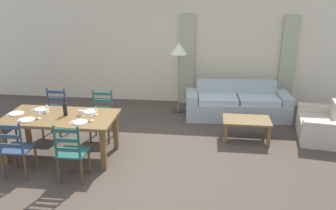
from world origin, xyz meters
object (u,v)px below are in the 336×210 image
(dining_chair_far_right, at_px, (102,115))
(coffee_cup_primary, at_px, (81,113))
(dining_chair_near_left, at_px, (16,148))
(wine_glass_near_left, at_px, (39,112))
(dining_table, at_px, (61,121))
(dining_chair_far_left, at_px, (55,113))
(wine_glass_near_right, at_px, (91,114))
(standing_lamp, at_px, (179,53))
(wine_glass_far_right, at_px, (96,109))
(armchair_upholstered, at_px, (324,126))
(dining_chair_near_right, at_px, (71,152))
(wine_glass_far_left, at_px, (47,106))
(couch, at_px, (237,105))
(coffee_table, at_px, (246,122))
(wine_bottle, at_px, (65,109))

(dining_chair_far_right, bearing_deg, coffee_cup_primary, -100.28)
(dining_chair_near_left, height_order, coffee_cup_primary, dining_chair_near_left)
(wine_glass_near_left, bearing_deg, dining_chair_far_right, 50.74)
(dining_table, distance_m, dining_chair_far_left, 0.94)
(coffee_cup_primary, bearing_deg, dining_chair_far_right, 79.72)
(dining_table, relative_size, wine_glass_near_left, 11.80)
(wine_glass_near_right, distance_m, standing_lamp, 2.91)
(dining_chair_far_left, relative_size, wine_glass_far_right, 5.96)
(armchair_upholstered, bearing_deg, dining_table, -164.73)
(dining_table, relative_size, dining_chair_near_right, 1.98)
(wine_glass_far_left, distance_m, standing_lamp, 3.17)
(wine_glass_near_left, relative_size, couch, 0.07)
(wine_glass_near_right, bearing_deg, wine_glass_far_left, 162.55)
(wine_glass_near_left, distance_m, wine_glass_far_left, 0.30)
(coffee_table, bearing_deg, dining_chair_near_left, -153.98)
(wine_glass_near_right, height_order, coffee_cup_primary, wine_glass_near_right)
(wine_glass_near_right, height_order, standing_lamp, standing_lamp)
(dining_table, xyz_separation_m, couch, (3.15, 2.28, -0.37))
(wine_bottle, relative_size, couch, 0.14)
(armchair_upholstered, bearing_deg, standing_lamp, 158.66)
(dining_chair_near_right, relative_size, wine_glass_near_right, 5.96)
(dining_chair_far_left, distance_m, armchair_upholstered, 5.27)
(coffee_table, xyz_separation_m, standing_lamp, (-1.44, 1.40, 1.06))
(coffee_table, relative_size, armchair_upholstered, 0.71)
(standing_lamp, bearing_deg, dining_chair_near_left, -124.92)
(dining_chair_near_left, xyz_separation_m, dining_chair_far_right, (0.90, 1.52, 0.00))
(couch, bearing_deg, coffee_cup_primary, -141.87)
(dining_table, bearing_deg, dining_chair_near_right, -57.66)
(dining_chair_near_right, distance_m, coffee_cup_primary, 0.90)
(coffee_table, relative_size, standing_lamp, 0.55)
(coffee_table, bearing_deg, wine_glass_far_left, -165.57)
(wine_glass_near_left, xyz_separation_m, wine_glass_far_left, (-0.00, 0.30, 0.00))
(wine_glass_far_right, bearing_deg, wine_glass_near_right, -87.70)
(dining_table, relative_size, dining_chair_far_left, 1.98)
(wine_glass_far_left, relative_size, armchair_upholstered, 0.13)
(dining_chair_far_left, xyz_separation_m, wine_bottle, (0.56, -0.75, 0.39))
(dining_chair_far_right, distance_m, wine_bottle, 0.93)
(dining_chair_near_left, distance_m, coffee_table, 4.09)
(dining_chair_near_left, xyz_separation_m, coffee_cup_primary, (0.77, 0.80, 0.32))
(dining_table, xyz_separation_m, standing_lamp, (1.80, 2.46, 0.75))
(wine_bottle, xyz_separation_m, armchair_upholstered, (4.69, 1.27, -0.62))
(dining_chair_near_left, xyz_separation_m, dining_chair_near_right, (0.90, -0.02, 0.00))
(coffee_cup_primary, bearing_deg, armchair_upholstered, 15.51)
(dining_chair_near_left, distance_m, wine_bottle, 1.00)
(dining_chair_near_left, relative_size, dining_chair_far_left, 1.00)
(standing_lamp, bearing_deg, dining_table, -126.23)
(wine_glass_near_left, relative_size, coffee_cup_primary, 1.79)
(dining_chair_far_right, relative_size, wine_glass_near_right, 5.96)
(dining_table, height_order, couch, couch)
(wine_glass_far_right, bearing_deg, wine_glass_near_left, -162.85)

